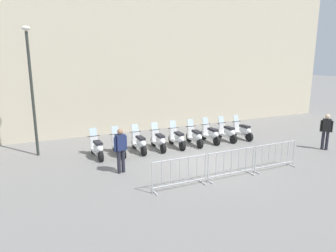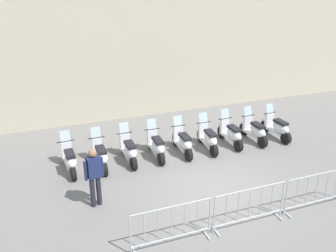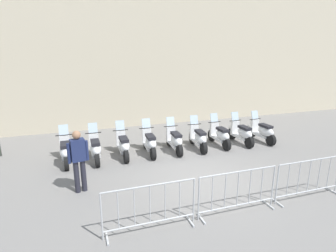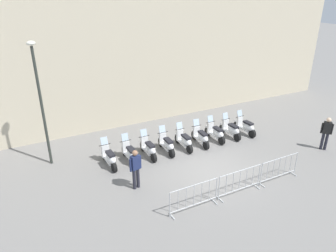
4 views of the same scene
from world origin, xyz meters
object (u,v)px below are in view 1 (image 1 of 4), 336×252
Objects in this scene: motorcycle_7 at (227,132)px; motorcycle_1 at (119,146)px; officer_near_row_end at (326,130)px; motorcycle_8 at (242,131)px; street_lamp at (31,80)px; motorcycle_6 at (211,134)px; barrier_segment_0 at (180,173)px; motorcycle_2 at (139,143)px; motorcycle_5 at (195,137)px; officer_mid_plaza at (121,148)px; motorcycle_3 at (159,141)px; barrier_segment_1 at (231,164)px; motorcycle_4 at (177,139)px; motorcycle_0 at (97,148)px; barrier_segment_2 at (275,156)px.

motorcycle_1 is at bearing -175.78° from motorcycle_7.
motorcycle_7 is 1.00× the size of officer_near_row_end.
motorcycle_7 and motorcycle_8 have the same top height.
street_lamp is at bearing 174.45° from motorcycle_7.
motorcycle_8 is (1.96, 0.06, 0.00)m from motorcycle_6.
motorcycle_8 reaches higher than barrier_segment_0.
motorcycle_8 is (5.86, 0.35, 0.00)m from motorcycle_2.
officer_near_row_end is at bearing -27.66° from motorcycle_5.
officer_mid_plaza is (3.06, -3.45, -2.41)m from street_lamp.
motorcycle_3 is at bearing 3.50° from motorcycle_2.
barrier_segment_1 is at bearing -109.81° from motorcycle_6.
motorcycle_6 is 0.85× the size of barrier_segment_1.
motorcycle_6 is at bearing 8.72° from motorcycle_5.
officer_mid_plaza is at bearing -135.32° from motorcycle_3.
motorcycle_4 is 4.07m from officer_mid_plaza.
street_lamp is at bearing 162.87° from officer_near_row_end.
motorcycle_6 is 1.00× the size of motorcycle_8.
officer_mid_plaza is at bearing -154.31° from motorcycle_6.
motorcycle_2 is 0.31× the size of street_lamp.
street_lamp is at bearing 131.59° from officer_mid_plaza.
motorcycle_0 is 2.25m from officer_mid_plaza.
officer_mid_plaza is at bearing 162.76° from barrier_segment_2.
barrier_segment_1 is at bearing 4.51° from barrier_segment_0.
barrier_segment_0 is (-2.74, -4.49, 0.07)m from motorcycle_5.
barrier_segment_0 is at bearing -175.49° from barrier_segment_2.
motorcycle_8 is at bearing -4.84° from street_lamp.
street_lamp reaches higher than motorcycle_4.
motorcycle_3 is at bearing 130.03° from barrier_segment_2.
motorcycle_7 is 0.98m from motorcycle_8.
barrier_segment_1 is (-2.59, -4.49, 0.07)m from motorcycle_7.
motorcycle_8 is (2.94, 0.21, 0.00)m from motorcycle_5.
barrier_segment_0 is at bearing -74.66° from motorcycle_1.
motorcycle_5 and motorcycle_7 have the same top height.
motorcycle_4 is (1.95, 0.10, 0.00)m from motorcycle_2.
motorcycle_2 is 1.00× the size of motorcycle_4.
motorcycle_3 is at bearing 107.28° from barrier_segment_1.
officer_near_row_end is at bearing -40.85° from motorcycle_7.
motorcycle_0 is 5.86m from barrier_segment_1.
motorcycle_4 is at bearing 2.93° from motorcycle_2.
officer_near_row_end reaches higher than motorcycle_7.
motorcycle_4 is 0.31× the size of street_lamp.
motorcycle_0 is 1.00× the size of motorcycle_5.
motorcycle_3 is 1.00× the size of motorcycle_6.
motorcycle_3 reaches higher than barrier_segment_1.
officer_near_row_end reaches higher than motorcycle_4.
motorcycle_1 is at bearing 128.77° from barrier_segment_1.
motorcycle_6 is 8.86m from street_lamp.
barrier_segment_1 is (-3.57, -4.53, 0.07)m from motorcycle_8.
street_lamp is (-7.33, 1.08, 2.94)m from motorcycle_5.
motorcycle_6 is 1.00× the size of officer_near_row_end.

